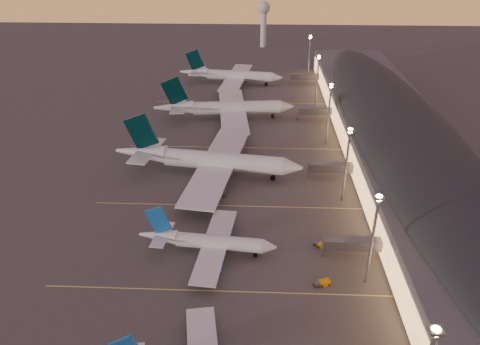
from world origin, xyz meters
name	(u,v)px	position (x,y,z in m)	size (l,w,h in m)	color
ground	(225,278)	(0.00, 0.00, 0.00)	(700.00, 700.00, 0.00)	#474542
airliner_narrow_north	(207,242)	(-5.52, 10.49, 3.56)	(38.60, 34.65, 13.78)	silver
airliner_wide_near	(207,160)	(-10.31, 56.33, 5.70)	(69.15, 63.61, 22.14)	silver
airliner_wide_mid	(225,108)	(-7.98, 111.54, 5.37)	(65.24, 59.76, 20.87)	silver
airliner_wide_far	(231,75)	(-8.63, 166.83, 4.88)	(59.23, 54.40, 18.95)	silver
terminal_building	(400,138)	(61.84, 72.47, 8.78)	(56.35, 255.00, 17.46)	#4D4D52
light_masts	(337,123)	(36.00, 65.00, 17.55)	(2.20, 217.20, 25.90)	slate
radar_tower	(264,16)	(10.00, 260.00, 21.87)	(9.00, 9.00, 32.50)	silver
lane_markings	(233,198)	(0.00, 40.00, 0.01)	(90.00, 180.36, 0.00)	#D8C659
baggage_tug_c	(321,246)	(26.32, 14.09, 0.56)	(4.31, 3.58, 1.23)	#D18904
baggage_tug_d	(322,283)	(24.88, -1.57, 0.57)	(4.48, 3.00, 1.25)	#D18904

